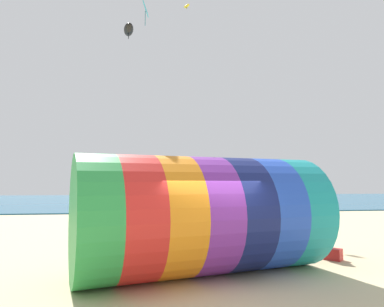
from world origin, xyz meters
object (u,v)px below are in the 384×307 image
object	(u,v)px
kite_black_parafoil	(129,30)
kite_yellow_parafoil	(187,6)
kite_handler	(316,231)
bystander_near_water	(282,212)
cooler_box	(333,254)
giant_inflatable_tube	(202,215)
kite_cyan_diamond	(145,9)

from	to	relation	value
kite_black_parafoil	kite_yellow_parafoil	distance (m)	13.91
kite_handler	bystander_near_water	xyz separation A→B (m)	(1.98, 7.79, -0.02)
kite_handler	kite_yellow_parafoil	distance (m)	21.28
kite_black_parafoil	bystander_near_water	size ratio (longest dim) A/B	0.71
kite_handler	cooler_box	distance (m)	0.89
kite_handler	kite_black_parafoil	bearing A→B (deg)	153.56
giant_inflatable_tube	cooler_box	bearing A→B (deg)	14.35
cooler_box	kite_handler	bearing A→B (deg)	117.05
giant_inflatable_tube	cooler_box	xyz separation A→B (m)	(4.40, 1.12, -1.40)
giant_inflatable_tube	bystander_near_water	bearing A→B (deg)	57.21
kite_cyan_diamond	bystander_near_water	size ratio (longest dim) A/B	0.82
giant_inflatable_tube	kite_cyan_diamond	world-z (taller)	kite_cyan_diamond
kite_cyan_diamond	bystander_near_water	world-z (taller)	kite_cyan_diamond
kite_black_parafoil	bystander_near_water	xyz separation A→B (m)	(8.45, 4.58, -8.12)
cooler_box	kite_black_parafoil	bearing A→B (deg)	150.84
kite_cyan_diamond	bystander_near_water	bearing A→B (deg)	12.67
kite_yellow_parafoil	kite_cyan_diamond	xyz separation A→B (m)	(-3.11, -8.40, -4.84)
kite_cyan_diamond	cooler_box	bearing A→B (deg)	-47.28
bystander_near_water	kite_cyan_diamond	bearing A→B (deg)	-167.33
kite_yellow_parafoil	bystander_near_water	bearing A→B (deg)	-54.88
bystander_near_water	kite_handler	bearing A→B (deg)	-104.27
giant_inflatable_tube	kite_handler	size ratio (longest dim) A/B	4.47
kite_handler	cooler_box	bearing A→B (deg)	-62.95
kite_handler	cooler_box	size ratio (longest dim) A/B	3.14
kite_handler	kite_cyan_diamond	xyz separation A→B (m)	(-5.81, 6.04, 10.55)
giant_inflatable_tube	kite_black_parafoil	size ratio (longest dim) A/B	6.44
bystander_near_water	cooler_box	world-z (taller)	bystander_near_water
kite_handler	kite_cyan_diamond	size ratio (longest dim) A/B	1.24
kite_black_parafoil	kite_cyan_diamond	world-z (taller)	kite_cyan_diamond
kite_cyan_diamond	cooler_box	size ratio (longest dim) A/B	2.52
kite_black_parafoil	bystander_near_water	distance (m)	12.58
kite_handler	kite_yellow_parafoil	world-z (taller)	kite_yellow_parafoil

